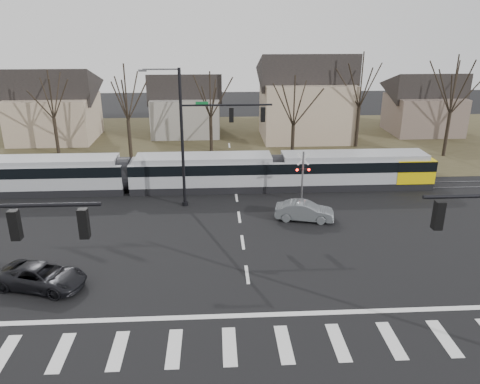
{
  "coord_description": "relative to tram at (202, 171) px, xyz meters",
  "views": [
    {
      "loc": [
        -1.69,
        -20.7,
        13.44
      ],
      "look_at": [
        0.0,
        9.0,
        2.3
      ],
      "focal_mm": 35.0,
      "sensor_mm": 36.0,
      "label": 1
    }
  ],
  "objects": [
    {
      "name": "house_d",
      "position": [
        26.74,
        19.0,
        2.38
      ],
      "size": [
        8.64,
        7.56,
        7.65
      ],
      "color": "brown",
      "rests_on": "ground"
    },
    {
      "name": "house_b",
      "position": [
        -2.26,
        20.0,
        2.38
      ],
      "size": [
        8.64,
        7.56,
        7.65
      ],
      "color": "gray",
      "rests_on": "ground"
    },
    {
      "name": "lane_dashes",
      "position": [
        2.74,
        -0.0,
        -1.58
      ],
      "size": [
        0.18,
        30.0,
        0.01
      ],
      "color": "silver",
      "rests_on": "ground"
    },
    {
      "name": "tram",
      "position": [
        0.0,
        0.0,
        0.0
      ],
      "size": [
        38.37,
        2.85,
        2.91
      ],
      "color": "gray",
      "rests_on": "ground"
    },
    {
      "name": "suv",
      "position": [
        -8.17,
        -14.66,
        -0.93
      ],
      "size": [
        4.65,
        5.83,
        1.3
      ],
      "primitive_type": "imported",
      "rotation": [
        0.0,
        0.0,
        1.29
      ],
      "color": "black",
      "rests_on": "ground"
    },
    {
      "name": "ground",
      "position": [
        2.74,
        -16.0,
        -1.59
      ],
      "size": [
        140.0,
        140.0,
        0.0
      ],
      "primitive_type": "plane",
      "color": "black"
    },
    {
      "name": "rail_pair",
      "position": [
        2.74,
        -0.2,
        -1.56
      ],
      "size": [
        90.0,
        1.52,
        0.06
      ],
      "color": "#59595E",
      "rests_on": "ground"
    },
    {
      "name": "grass_verge",
      "position": [
        2.74,
        16.0,
        -1.58
      ],
      "size": [
        140.0,
        28.0,
        0.01
      ],
      "primitive_type": "cube",
      "color": "#38331E",
      "rests_on": "ground"
    },
    {
      "name": "sedan",
      "position": [
        7.3,
        -6.74,
        -0.91
      ],
      "size": [
        3.22,
        4.71,
        1.35
      ],
      "primitive_type": "imported",
      "rotation": [
        0.0,
        0.0,
        1.34
      ],
      "color": "#5B5F63",
      "rests_on": "ground"
    },
    {
      "name": "house_c",
      "position": [
        11.74,
        17.0,
        3.65
      ],
      "size": [
        10.8,
        8.64,
        10.1
      ],
      "color": "gray",
      "rests_on": "ground"
    },
    {
      "name": "stop_line",
      "position": [
        2.74,
        -17.8,
        -1.58
      ],
      "size": [
        28.0,
        0.35,
        0.01
      ],
      "primitive_type": "cube",
      "color": "silver",
      "rests_on": "ground"
    },
    {
      "name": "rail_crossing_signal",
      "position": [
        7.74,
        -3.21,
        0.3
      ],
      "size": [
        1.08,
        0.36,
        4.0
      ],
      "color": "#59595B",
      "rests_on": "ground"
    },
    {
      "name": "crosswalk",
      "position": [
        2.74,
        -20.0,
        -1.58
      ],
      "size": [
        27.0,
        2.6,
        0.01
      ],
      "color": "silver",
      "rests_on": "ground"
    },
    {
      "name": "tree_row",
      "position": [
        4.74,
        10.0,
        3.41
      ],
      "size": [
        59.2,
        7.2,
        10.0
      ],
      "color": "black",
      "rests_on": "ground"
    },
    {
      "name": "house_a",
      "position": [
        -17.26,
        18.0,
        2.88
      ],
      "size": [
        9.72,
        8.64,
        8.6
      ],
      "color": "gray",
      "rests_on": "ground"
    },
    {
      "name": "signal_pole_far",
      "position": [
        0.33,
        -3.5,
        4.11
      ],
      "size": [
        9.28,
        0.44,
        10.2
      ],
      "color": "black",
      "rests_on": "ground"
    }
  ]
}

